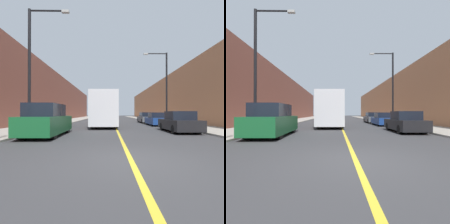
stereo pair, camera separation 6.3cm
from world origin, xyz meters
TOP-DOWN VIEW (x-y plane):
  - ground_plane at (0.00, 0.00)m, footprint 200.00×200.00m
  - sidewalk_left at (-7.76, 30.00)m, footprint 3.89×72.00m
  - sidewalk_right at (7.76, 30.00)m, footprint 3.89×72.00m
  - building_row_left at (-11.70, 30.00)m, footprint 4.00×72.00m
  - building_row_right at (11.70, 30.00)m, footprint 4.00×72.00m
  - road_center_line at (0.00, 30.00)m, footprint 0.16×72.00m
  - bus at (-1.11, 14.44)m, footprint 2.52×10.66m
  - parked_suv_left at (-4.48, 5.66)m, footprint 1.98×4.90m
  - car_right_near at (4.56, 7.79)m, footprint 1.90×4.26m
  - car_right_mid at (4.73, 14.67)m, footprint 1.78×4.24m
  - car_right_far at (4.74, 20.18)m, footprint 1.87×4.79m
  - street_lamp_left at (-5.88, 6.86)m, footprint 2.81×0.24m
  - street_lamp_right at (5.88, 15.20)m, footprint 2.81×0.24m

SIDE VIEW (x-z plane):
  - ground_plane at x=0.00m, z-range 0.00..0.00m
  - road_center_line at x=0.00m, z-range 0.00..0.01m
  - sidewalk_left at x=-7.76m, z-range 0.00..0.11m
  - sidewalk_right at x=7.76m, z-range 0.00..0.11m
  - car_right_mid at x=4.73m, z-range -0.07..1.40m
  - car_right_far at x=4.74m, z-range -0.07..1.44m
  - car_right_near at x=4.56m, z-range -0.08..1.47m
  - parked_suv_left at x=-4.48m, z-range -0.08..1.89m
  - bus at x=-1.11m, z-range 0.11..3.50m
  - building_row_right at x=11.70m, z-range 0.00..8.10m
  - building_row_left at x=-11.70m, z-range 0.00..8.50m
  - street_lamp_right at x=5.88m, z-range 0.68..9.07m
  - street_lamp_left at x=-5.88m, z-range 0.68..9.11m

